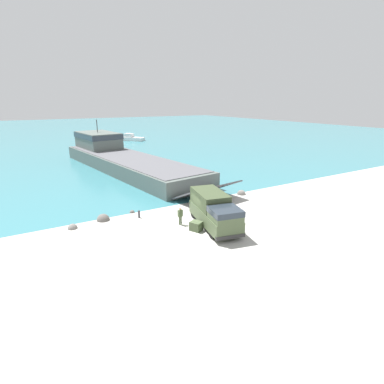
% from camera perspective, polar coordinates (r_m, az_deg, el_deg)
% --- Properties ---
extents(ground_plane, '(240.00, 240.00, 0.00)m').
position_cam_1_polar(ground_plane, '(28.67, 0.38, -5.67)').
color(ground_plane, '#B7B5AD').
extents(water_surface, '(240.00, 180.00, 0.01)m').
position_cam_1_polar(water_surface, '(119.18, -23.98, 10.25)').
color(water_surface, teal).
rests_on(water_surface, ground_plane).
extents(landing_craft, '(13.15, 40.55, 7.64)m').
position_cam_1_polar(landing_craft, '(53.35, -13.58, 6.59)').
color(landing_craft, '#56605B').
rests_on(landing_craft, ground_plane).
extents(military_truck, '(3.93, 7.42, 3.02)m').
position_cam_1_polar(military_truck, '(27.11, 4.30, -3.50)').
color(military_truck, '#475638').
rests_on(military_truck, ground_plane).
extents(soldier_on_ramp, '(0.47, 0.29, 1.66)m').
position_cam_1_polar(soldier_on_ramp, '(27.71, -2.25, -4.37)').
color(soldier_on_ramp, '#475638').
rests_on(soldier_on_ramp, ground_plane).
extents(moored_boat_a, '(7.06, 7.61, 2.01)m').
position_cam_1_polar(moored_boat_a, '(89.87, -11.61, 10.02)').
color(moored_boat_a, white).
rests_on(moored_boat_a, ground_plane).
extents(mooring_bollard, '(0.23, 0.23, 0.76)m').
position_cam_1_polar(mooring_bollard, '(29.95, -10.07, -4.08)').
color(mooring_bollard, '#333338').
rests_on(mooring_bollard, ground_plane).
extents(cargo_crate, '(1.17, 1.25, 0.83)m').
position_cam_1_polar(cargo_crate, '(26.67, 0.78, -6.50)').
color(cargo_crate, '#475638').
rests_on(cargo_crate, ground_plane).
extents(shoreline_rock_a, '(1.23, 1.23, 1.23)m').
position_cam_1_polar(shoreline_rock_a, '(30.27, -16.54, -5.15)').
color(shoreline_rock_a, '#66605B').
rests_on(shoreline_rock_a, ground_plane).
extents(shoreline_rock_b, '(0.87, 0.87, 0.87)m').
position_cam_1_polar(shoreline_rock_b, '(29.28, -21.78, -6.46)').
color(shoreline_rock_b, gray).
rests_on(shoreline_rock_b, ground_plane).
extents(shoreline_rock_c, '(1.06, 1.06, 1.06)m').
position_cam_1_polar(shoreline_rock_c, '(37.39, 9.38, -0.42)').
color(shoreline_rock_c, gray).
rests_on(shoreline_rock_c, ground_plane).
extents(shoreline_rock_d, '(0.52, 0.52, 0.52)m').
position_cam_1_polar(shoreline_rock_d, '(31.56, -11.33, -3.85)').
color(shoreline_rock_d, '#66605B').
rests_on(shoreline_rock_d, ground_plane).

